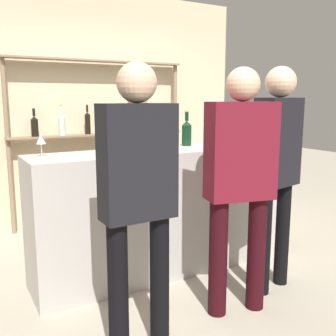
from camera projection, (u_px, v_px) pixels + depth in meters
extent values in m
plane|color=#B2A893|center=(168.00, 268.00, 3.56)|extent=(16.00, 16.00, 0.00)
cube|color=#B7B2AD|center=(168.00, 210.00, 3.46)|extent=(2.37, 0.54, 1.08)
cube|color=beige|center=(95.00, 108.00, 4.91)|extent=(3.97, 0.12, 2.80)
cylinder|color=#897056|center=(8.00, 148.00, 4.32)|extent=(0.05, 0.05, 1.97)
cylinder|color=#897056|center=(175.00, 138.00, 5.35)|extent=(0.05, 0.05, 1.97)
cube|color=#897056|center=(98.00, 61.00, 4.66)|extent=(2.18, 0.18, 0.02)
cube|color=#897056|center=(100.00, 134.00, 4.82)|extent=(2.18, 0.18, 0.02)
cylinder|color=black|center=(35.00, 128.00, 4.42)|extent=(0.08, 0.08, 0.19)
cone|color=black|center=(34.00, 118.00, 4.40)|extent=(0.08, 0.08, 0.04)
cylinder|color=black|center=(34.00, 113.00, 4.39)|extent=(0.03, 0.03, 0.08)
cylinder|color=#232328|center=(34.00, 109.00, 4.39)|extent=(0.03, 0.03, 0.01)
cylinder|color=silver|center=(62.00, 126.00, 4.57)|extent=(0.08, 0.08, 0.21)
cone|color=silver|center=(62.00, 115.00, 4.55)|extent=(0.08, 0.08, 0.03)
cylinder|color=silver|center=(61.00, 110.00, 4.54)|extent=(0.03, 0.03, 0.09)
cylinder|color=gold|center=(61.00, 105.00, 4.53)|extent=(0.03, 0.03, 0.01)
cylinder|color=black|center=(88.00, 124.00, 4.72)|extent=(0.07, 0.07, 0.23)
cone|color=black|center=(87.00, 113.00, 4.70)|extent=(0.07, 0.07, 0.03)
cylinder|color=black|center=(87.00, 109.00, 4.69)|extent=(0.03, 0.03, 0.08)
cylinder|color=gold|center=(87.00, 105.00, 4.68)|extent=(0.03, 0.03, 0.01)
cylinder|color=brown|center=(112.00, 125.00, 4.87)|extent=(0.07, 0.07, 0.20)
cone|color=brown|center=(112.00, 116.00, 4.85)|extent=(0.07, 0.07, 0.03)
cylinder|color=brown|center=(112.00, 111.00, 4.84)|extent=(0.03, 0.03, 0.08)
cylinder|color=maroon|center=(111.00, 108.00, 4.84)|extent=(0.03, 0.03, 0.01)
cylinder|color=brown|center=(134.00, 123.00, 5.02)|extent=(0.06, 0.06, 0.22)
cone|color=brown|center=(134.00, 113.00, 5.00)|extent=(0.06, 0.06, 0.03)
cylinder|color=brown|center=(134.00, 108.00, 4.99)|extent=(0.02, 0.02, 0.09)
cylinder|color=#232328|center=(134.00, 104.00, 4.98)|extent=(0.03, 0.03, 0.01)
cylinder|color=#0F1956|center=(156.00, 123.00, 5.17)|extent=(0.08, 0.08, 0.22)
cone|color=#0F1956|center=(156.00, 113.00, 5.15)|extent=(0.08, 0.08, 0.04)
cylinder|color=#0F1956|center=(156.00, 109.00, 5.14)|extent=(0.03, 0.03, 0.07)
cylinder|color=gold|center=(156.00, 105.00, 5.13)|extent=(0.03, 0.03, 0.01)
cylinder|color=black|center=(187.00, 135.00, 3.62)|extent=(0.09, 0.09, 0.19)
cone|color=black|center=(187.00, 123.00, 3.60)|extent=(0.09, 0.09, 0.04)
cylinder|color=black|center=(187.00, 116.00, 3.59)|extent=(0.03, 0.03, 0.08)
cylinder|color=gold|center=(187.00, 111.00, 3.59)|extent=(0.04, 0.04, 0.01)
cylinder|color=black|center=(139.00, 139.00, 3.16)|extent=(0.08, 0.08, 0.22)
cone|color=black|center=(139.00, 122.00, 3.13)|extent=(0.08, 0.08, 0.04)
cylinder|color=black|center=(139.00, 114.00, 3.12)|extent=(0.03, 0.03, 0.09)
cylinder|color=maroon|center=(139.00, 107.00, 3.11)|extent=(0.03, 0.03, 0.01)
cylinder|color=silver|center=(150.00, 136.00, 3.36)|extent=(0.08, 0.08, 0.22)
cone|color=silver|center=(150.00, 121.00, 3.33)|extent=(0.08, 0.08, 0.04)
cylinder|color=silver|center=(150.00, 115.00, 3.33)|extent=(0.03, 0.03, 0.07)
cylinder|color=#232328|center=(150.00, 110.00, 3.32)|extent=(0.03, 0.03, 0.01)
cylinder|color=silver|center=(42.00, 157.00, 2.93)|extent=(0.06, 0.06, 0.00)
cylinder|color=silver|center=(41.00, 150.00, 2.92)|extent=(0.01, 0.01, 0.09)
cone|color=silver|center=(41.00, 139.00, 2.91)|extent=(0.07, 0.07, 0.07)
cylinder|color=silver|center=(239.00, 136.00, 3.85)|extent=(0.12, 0.12, 0.14)
sphere|color=tan|center=(241.00, 141.00, 3.85)|extent=(0.02, 0.02, 0.02)
sphere|color=tan|center=(242.00, 137.00, 3.83)|extent=(0.02, 0.02, 0.02)
sphere|color=tan|center=(244.00, 137.00, 3.83)|extent=(0.02, 0.02, 0.02)
sphere|color=tan|center=(239.00, 136.00, 3.90)|extent=(0.02, 0.02, 0.02)
sphere|color=tan|center=(241.00, 142.00, 3.84)|extent=(0.02, 0.02, 0.02)
sphere|color=tan|center=(240.00, 139.00, 3.84)|extent=(0.02, 0.02, 0.02)
sphere|color=tan|center=(238.00, 140.00, 3.81)|extent=(0.02, 0.02, 0.02)
sphere|color=tan|center=(239.00, 136.00, 3.89)|extent=(0.02, 0.02, 0.02)
cylinder|color=black|center=(256.00, 253.00, 2.82)|extent=(0.13, 0.13, 0.83)
cylinder|color=black|center=(218.00, 258.00, 2.74)|extent=(0.13, 0.13, 0.83)
cube|color=maroon|center=(241.00, 151.00, 2.65)|extent=(0.50, 0.31, 0.66)
sphere|color=#DBB293|center=(243.00, 84.00, 2.58)|extent=(0.23, 0.23, 0.23)
cylinder|color=black|center=(159.00, 280.00, 2.42)|extent=(0.12, 0.12, 0.83)
cylinder|color=black|center=(118.00, 290.00, 2.28)|extent=(0.12, 0.12, 0.83)
cube|color=black|center=(138.00, 162.00, 2.22)|extent=(0.43, 0.19, 0.66)
sphere|color=#DBB293|center=(137.00, 82.00, 2.14)|extent=(0.23, 0.23, 0.23)
cylinder|color=black|center=(129.00, 206.00, 4.18)|extent=(0.12, 0.12, 0.78)
cylinder|color=black|center=(147.00, 201.00, 4.37)|extent=(0.12, 0.12, 0.78)
cube|color=maroon|center=(138.00, 139.00, 4.15)|extent=(0.45, 0.30, 0.62)
sphere|color=#DBB293|center=(137.00, 99.00, 4.08)|extent=(0.21, 0.21, 0.21)
cylinder|color=black|center=(282.00, 234.00, 3.20)|extent=(0.11, 0.11, 0.85)
cylinder|color=black|center=(264.00, 241.00, 3.04)|extent=(0.11, 0.11, 0.85)
cube|color=black|center=(278.00, 142.00, 2.99)|extent=(0.43, 0.25, 0.67)
sphere|color=#DBB293|center=(281.00, 82.00, 2.91)|extent=(0.23, 0.23, 0.23)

